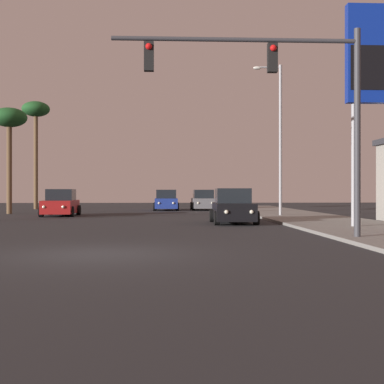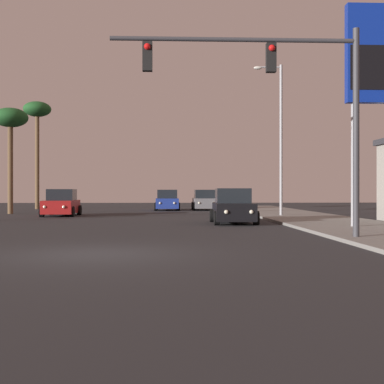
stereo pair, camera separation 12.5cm
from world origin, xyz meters
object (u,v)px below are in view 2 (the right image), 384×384
object	(u,v)px
car_black	(233,207)
palm_tree_mid	(10,122)
gas_station_sign	(371,66)
car_blue	(167,201)
palm_tree_far	(37,116)
street_lamp	(279,132)
car_red	(61,204)
car_grey	(204,201)
traffic_light_mast	(285,88)

from	to	relation	value
car_black	palm_tree_mid	world-z (taller)	palm_tree_mid
car_black	gas_station_sign	xyz separation A→B (m)	(5.10, -4.22, 5.86)
car_blue	gas_station_sign	size ratio (longest dim) A/B	0.48
car_blue	palm_tree_far	world-z (taller)	palm_tree_far
car_blue	gas_station_sign	distance (m)	24.66
car_blue	street_lamp	distance (m)	14.51
street_lamp	car_red	bearing A→B (deg)	171.08
car_grey	traffic_light_mast	bearing A→B (deg)	90.81
gas_station_sign	palm_tree_mid	bearing A→B (deg)	140.34
car_black	street_lamp	distance (m)	8.30
car_black	traffic_light_mast	world-z (taller)	traffic_light_mast
car_red	palm_tree_far	world-z (taller)	palm_tree_far
car_grey	palm_tree_mid	bearing A→B (deg)	26.16
car_grey	car_black	bearing A→B (deg)	89.87
car_red	palm_tree_mid	bearing A→B (deg)	-40.89
car_red	traffic_light_mast	xyz separation A→B (m)	(10.36, -17.37, 3.99)
car_grey	street_lamp	distance (m)	13.65
car_grey	car_black	size ratio (longest dim) A/B	1.00
car_black	street_lamp	xyz separation A→B (m)	(3.49, 6.15, 4.36)
car_black	traffic_light_mast	distance (m)	9.98
traffic_light_mast	palm_tree_far	xyz separation A→B (m)	(-15.14, 30.72, 3.42)
car_blue	street_lamp	xyz separation A→B (m)	(6.73, -12.09, 4.36)
car_red	gas_station_sign	distance (m)	20.30
gas_station_sign	palm_tree_mid	world-z (taller)	gas_station_sign
street_lamp	palm_tree_mid	xyz separation A→B (m)	(-17.47, 5.44, 1.16)
gas_station_sign	palm_tree_far	xyz separation A→B (m)	(-19.70, 25.81, 1.55)
car_blue	street_lamp	size ratio (longest dim) A/B	0.48
car_red	car_grey	bearing A→B (deg)	-135.10
palm_tree_far	traffic_light_mast	bearing A→B (deg)	-63.77
car_grey	palm_tree_mid	world-z (taller)	palm_tree_mid
car_blue	car_grey	bearing A→B (deg)	-174.33
car_blue	palm_tree_far	xyz separation A→B (m)	(-11.36, 3.35, 7.40)
palm_tree_far	gas_station_sign	bearing A→B (deg)	-52.64
car_grey	traffic_light_mast	xyz separation A→B (m)	(0.70, -27.69, 3.99)
car_red	palm_tree_mid	xyz separation A→B (m)	(-4.15, 3.35, 5.52)
car_grey	palm_tree_far	world-z (taller)	palm_tree_far
car_blue	palm_tree_mid	distance (m)	13.78
traffic_light_mast	gas_station_sign	bearing A→B (deg)	47.10
palm_tree_far	palm_tree_mid	xyz separation A→B (m)	(0.63, -10.00, -1.89)
car_grey	car_red	xyz separation A→B (m)	(-9.66, -10.32, 0.00)
car_blue	palm_tree_mid	world-z (taller)	palm_tree_mid
car_blue	street_lamp	bearing A→B (deg)	118.81
palm_tree_far	palm_tree_mid	distance (m)	10.20
car_red	palm_tree_far	size ratio (longest dim) A/B	0.46
car_grey	car_blue	xyz separation A→B (m)	(-3.08, -0.32, 0.00)
car_red	street_lamp	distance (m)	14.16
car_black	gas_station_sign	size ratio (longest dim) A/B	0.48
car_black	street_lamp	world-z (taller)	street_lamp
car_black	palm_tree_far	bearing A→B (deg)	-54.10
car_blue	gas_station_sign	world-z (taller)	gas_station_sign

